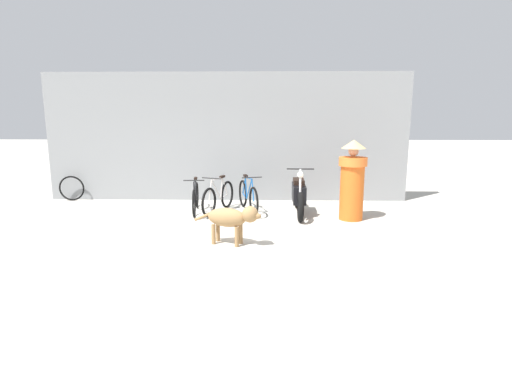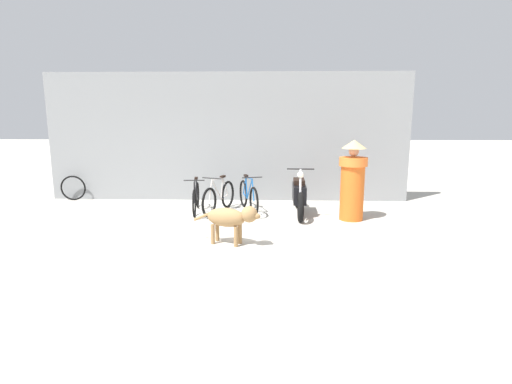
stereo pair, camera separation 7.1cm
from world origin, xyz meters
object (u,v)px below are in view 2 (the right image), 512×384
bicycle_0 (196,198)px  stray_dog (231,218)px  person_in_robes (353,180)px  spare_tire_left (73,188)px  motorcycle (299,195)px  bicycle_1 (219,197)px  bicycle_2 (248,196)px

bicycle_0 → stray_dog: size_ratio=1.29×
stray_dog → bicycle_0: bearing=132.4°
person_in_robes → spare_tire_left: 7.16m
motorcycle → stray_dog: bearing=-29.9°
person_in_robes → bicycle_1: bearing=6.6°
motorcycle → stray_dog: size_ratio=1.60×
bicycle_2 → motorcycle: 1.19m
bicycle_1 → person_in_robes: (2.92, -0.59, 0.52)m
bicycle_1 → person_in_robes: size_ratio=0.91×
bicycle_0 → motorcycle: size_ratio=0.81×
person_in_robes → motorcycle: bearing=-3.3°
person_in_robes → spare_tire_left: bearing=3.6°
stray_dog → spare_tire_left: (-4.51, 3.53, -0.15)m
bicycle_0 → person_in_robes: (3.45, -0.57, 0.53)m
motorcycle → person_in_robes: (1.09, -0.42, 0.43)m
motorcycle → stray_dog: (-1.33, -2.19, 0.04)m
bicycle_2 → motorcycle: size_ratio=0.81×
bicycle_1 → motorcycle: size_ratio=0.80×
bicycle_1 → spare_tire_left: bicycle_1 is taller
bicycle_0 → motorcycle: bearing=80.8°
bicycle_1 → stray_dog: size_ratio=1.28×
bicycle_0 → person_in_robes: person_in_robes is taller
bicycle_2 → spare_tire_left: 4.80m
bicycle_2 → spare_tire_left: bearing=-120.4°
motorcycle → spare_tire_left: motorcycle is taller
bicycle_2 → stray_dog: (-0.17, -2.46, 0.12)m
bicycle_2 → motorcycle: bearing=59.2°
motorcycle → person_in_robes: size_ratio=1.14×
bicycle_1 → person_in_robes: bearing=97.6°
bicycle_1 → spare_tire_left: (-4.00, 1.18, -0.02)m
bicycle_0 → person_in_robes: size_ratio=0.92×
motorcycle → stray_dog: motorcycle is taller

